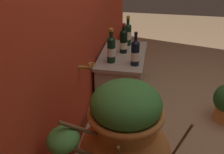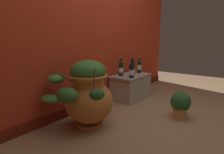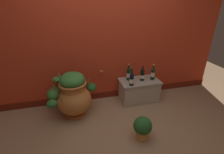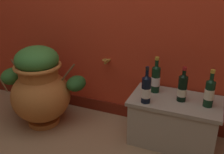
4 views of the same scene
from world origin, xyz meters
name	(u,v)px [view 4 (image 4 of 4)]	position (x,y,z in m)	size (l,w,h in m)	color
terracotta_urn	(39,86)	(-0.63, 0.70, 0.38)	(0.78, 0.85, 0.76)	#C17033
stone_ledge	(174,119)	(0.57, 0.87, 0.21)	(0.72, 0.42, 0.40)	#B2A893
wine_bottle_left	(210,91)	(0.82, 0.86, 0.53)	(0.07, 0.07, 0.30)	black
wine_bottle_middle	(156,78)	(0.38, 0.95, 0.53)	(0.07, 0.07, 0.31)	black
wine_bottle_right	(146,89)	(0.36, 0.74, 0.52)	(0.07, 0.07, 0.30)	black
wine_bottle_back	(183,87)	(0.61, 0.87, 0.52)	(0.07, 0.07, 0.29)	black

